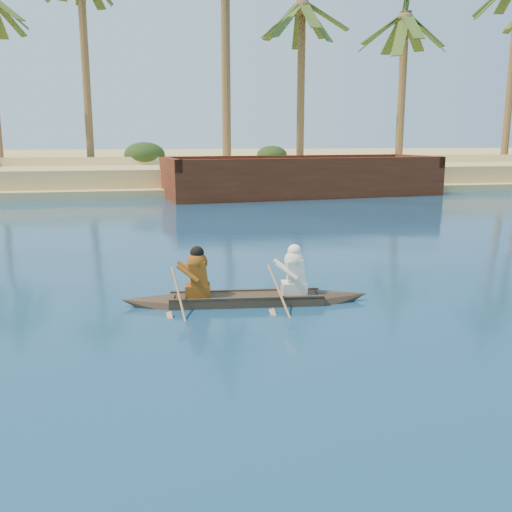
{
  "coord_description": "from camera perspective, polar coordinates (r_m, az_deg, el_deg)",
  "views": [
    {
      "loc": [
        6.3,
        -6.12,
        2.9
      ],
      "look_at": [
        8.38,
        4.51,
        0.64
      ],
      "focal_mm": 40.0,
      "sensor_mm": 36.0,
      "label": 1
    }
  ],
  "objects": [
    {
      "name": "palm_grove",
      "position": [
        41.91,
        -20.68,
        18.08
      ],
      "size": [
        110.0,
        14.0,
        16.0
      ],
      "primitive_type": null,
      "color": "#35541D",
      "rests_on": "ground"
    },
    {
      "name": "canoe",
      "position": [
        10.1,
        -0.98,
        -3.52
      ],
      "size": [
        4.44,
        1.01,
        1.21
      ],
      "rotation": [
        0.0,
        0.0,
        -0.1
      ],
      "color": "#3D2E21",
      "rests_on": "ground"
    },
    {
      "name": "barge_right",
      "position": [
        29.27,
        4.59,
        7.65
      ],
      "size": [
        14.13,
        6.11,
        2.28
      ],
      "rotation": [
        0.0,
        0.0,
        0.12
      ],
      "color": "#5B2A13",
      "rests_on": "ground"
    },
    {
      "name": "shrub_cluster",
      "position": [
        38.18,
        -20.78,
        8.5
      ],
      "size": [
        100.0,
        6.0,
        2.4
      ],
      "primitive_type": null,
      "color": "#163413",
      "rests_on": "ground"
    },
    {
      "name": "sandy_embankment",
      "position": [
        53.43,
        -18.03,
        8.7
      ],
      "size": [
        150.0,
        51.0,
        1.5
      ],
      "color": "tan",
      "rests_on": "ground"
    }
  ]
}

